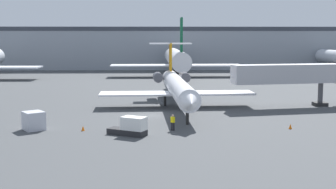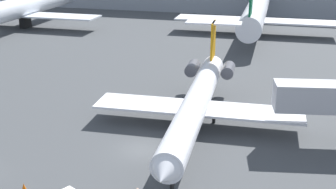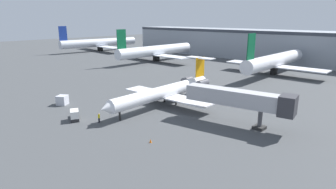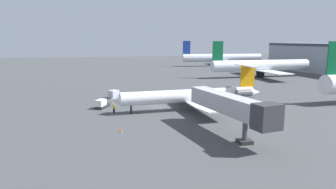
{
  "view_description": "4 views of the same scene",
  "coord_description": "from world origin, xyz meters",
  "px_view_note": "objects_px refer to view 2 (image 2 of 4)",
  "views": [
    {
      "loc": [
        1.04,
        -55.53,
        9.85
      ],
      "look_at": [
        2.46,
        2.94,
        2.27
      ],
      "focal_mm": 48.22,
      "sensor_mm": 36.0,
      "label": 1
    },
    {
      "loc": [
        12.08,
        -35.19,
        18.83
      ],
      "look_at": [
        0.94,
        5.71,
        3.55
      ],
      "focal_mm": 47.63,
      "sensor_mm": 36.0,
      "label": 2
    },
    {
      "loc": [
        43.99,
        -34.8,
        17.68
      ],
      "look_at": [
        4.97,
        5.93,
        2.57
      ],
      "focal_mm": 30.78,
      "sensor_mm": 36.0,
      "label": 3
    },
    {
      "loc": [
        59.23,
        -11.21,
        13.73
      ],
      "look_at": [
        1.01,
        2.1,
        2.81
      ],
      "focal_mm": 31.59,
      "sensor_mm": 36.0,
      "label": 4
    }
  ],
  "objects_px": {
    "traffic_cone_mid": "(24,187)",
    "parked_airliner_centre": "(256,12)",
    "regional_jet": "(198,99)",
    "parked_airliner_west_mid": "(23,7)"
  },
  "relations": [
    {
      "from": "traffic_cone_mid",
      "to": "parked_airliner_centre",
      "type": "distance_m",
      "value": 64.25
    },
    {
      "from": "regional_jet",
      "to": "traffic_cone_mid",
      "type": "height_order",
      "value": "regional_jet"
    },
    {
      "from": "parked_airliner_centre",
      "to": "traffic_cone_mid",
      "type": "bearing_deg",
      "value": -101.17
    },
    {
      "from": "regional_jet",
      "to": "parked_airliner_west_mid",
      "type": "height_order",
      "value": "parked_airliner_west_mid"
    },
    {
      "from": "traffic_cone_mid",
      "to": "parked_airliner_west_mid",
      "type": "relative_size",
      "value": 0.01
    },
    {
      "from": "traffic_cone_mid",
      "to": "parked_airliner_centre",
      "type": "relative_size",
      "value": 0.01
    },
    {
      "from": "regional_jet",
      "to": "traffic_cone_mid",
      "type": "distance_m",
      "value": 19.22
    },
    {
      "from": "traffic_cone_mid",
      "to": "parked_airliner_centre",
      "type": "bearing_deg",
      "value": 78.83
    },
    {
      "from": "parked_airliner_centre",
      "to": "parked_airliner_west_mid",
      "type": "bearing_deg",
      "value": -172.85
    },
    {
      "from": "regional_jet",
      "to": "parked_airliner_centre",
      "type": "height_order",
      "value": "parked_airliner_centre"
    }
  ]
}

